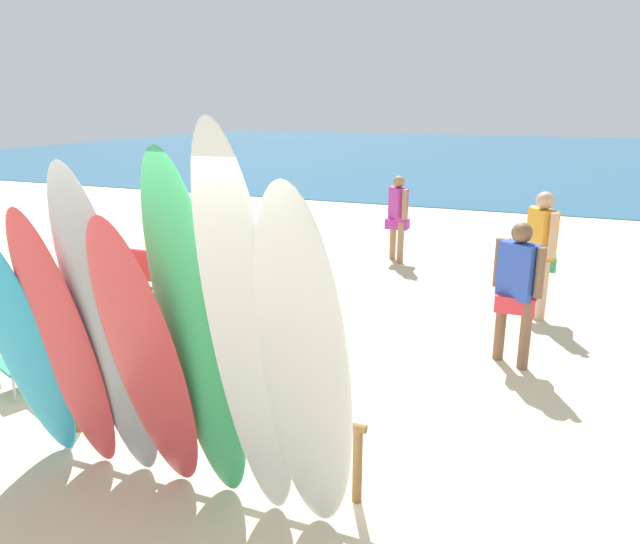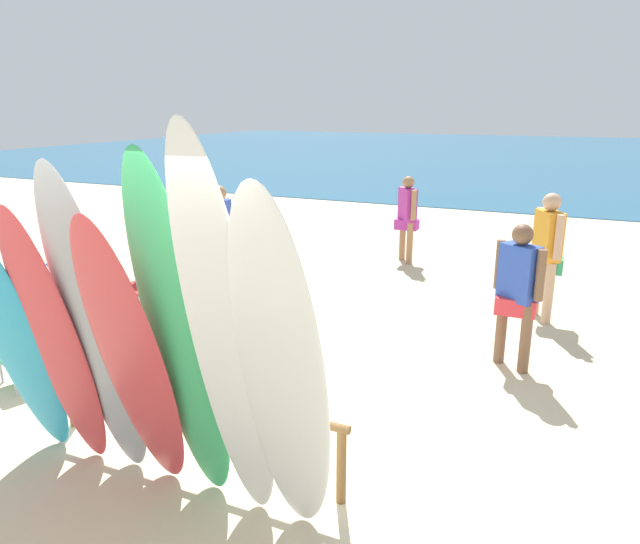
% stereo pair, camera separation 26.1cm
% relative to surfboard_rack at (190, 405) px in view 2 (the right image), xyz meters
% --- Properties ---
extents(ground, '(60.00, 60.00, 0.00)m').
position_rel_surfboard_rack_xyz_m(ground, '(0.00, 14.00, -0.49)').
color(ground, beige).
extents(ocean_water, '(60.00, 40.00, 0.02)m').
position_rel_surfboard_rack_xyz_m(ocean_water, '(0.00, 32.50, -0.48)').
color(ocean_water, '#235B7F').
rests_on(ocean_water, ground).
extents(surfboard_rack, '(2.68, 0.07, 0.62)m').
position_rel_surfboard_rack_xyz_m(surfboard_rack, '(0.00, 0.00, 0.00)').
color(surfboard_rack, brown).
rests_on(surfboard_rack, ground).
extents(surfboard_teal_0, '(0.57, 0.70, 2.03)m').
position_rel_surfboard_rack_xyz_m(surfboard_teal_0, '(-1.13, -0.55, 0.53)').
color(surfboard_teal_0, '#289EC6').
rests_on(surfboard_teal_0, ground).
extents(surfboard_red_1, '(0.51, 0.62, 2.15)m').
position_rel_surfboard_rack_xyz_m(surfboard_red_1, '(-0.73, -0.54, 0.59)').
color(surfboard_red_1, '#D13D42').
rests_on(surfboard_red_1, ground).
extents(surfboard_grey_2, '(0.56, 0.62, 2.44)m').
position_rel_surfboard_rack_xyz_m(surfboard_grey_2, '(-0.36, -0.51, 0.74)').
color(surfboard_grey_2, '#999EA3').
rests_on(surfboard_grey_2, ground).
extents(surfboard_red_3, '(0.59, 0.68, 2.15)m').
position_rel_surfboard_rack_xyz_m(surfboard_red_3, '(-0.03, -0.54, 0.59)').
color(surfboard_red_3, '#D13D42').
rests_on(surfboard_red_3, ground).
extents(surfboard_green_4, '(0.62, 0.67, 2.55)m').
position_rel_surfboard_rack_xyz_m(surfboard_green_4, '(0.35, -0.50, 0.79)').
color(surfboard_green_4, '#38B266').
rests_on(surfboard_green_4, ground).
extents(surfboard_white_5, '(0.50, 0.77, 2.71)m').
position_rel_surfboard_rack_xyz_m(surfboard_white_5, '(0.78, -0.62, 0.87)').
color(surfboard_white_5, white).
rests_on(surfboard_white_5, ground).
extents(surfboard_white_6, '(0.59, 0.73, 2.42)m').
position_rel_surfboard_rack_xyz_m(surfboard_white_6, '(1.14, -0.59, 0.72)').
color(surfboard_white_6, white).
rests_on(surfboard_white_6, ground).
extents(beachgoer_by_water, '(0.41, 0.46, 1.54)m').
position_rel_surfboard_rack_xyz_m(beachgoer_by_water, '(-0.17, 6.65, 0.40)').
color(beachgoer_by_water, '#9E704C').
rests_on(beachgoer_by_water, ground).
extents(beachgoer_photographing, '(0.42, 0.61, 1.62)m').
position_rel_surfboard_rack_xyz_m(beachgoer_photographing, '(-2.18, 3.77, 0.45)').
color(beachgoer_photographing, '#9E704C').
rests_on(beachgoer_photographing, ground).
extents(beachgoer_near_rack, '(0.52, 0.38, 1.58)m').
position_rel_surfboard_rack_xyz_m(beachgoer_near_rack, '(2.11, 2.84, 0.42)').
color(beachgoer_near_rack, brown).
rests_on(beachgoer_near_rack, ground).
extents(beachgoer_midbeach, '(0.44, 0.56, 1.67)m').
position_rel_surfboard_rack_xyz_m(beachgoer_midbeach, '(2.28, 4.54, 0.48)').
color(beachgoer_midbeach, tan).
rests_on(beachgoer_midbeach, ground).
extents(beach_chair_red, '(0.57, 0.79, 0.79)m').
position_rel_surfboard_rack_xyz_m(beach_chair_red, '(-3.30, 1.83, -0.07)').
color(beach_chair_red, '#B7B7BC').
rests_on(beach_chair_red, ground).
extents(beach_chair_blue, '(0.74, 0.87, 0.79)m').
position_rel_surfboard_rack_xyz_m(beach_chair_blue, '(-2.26, 0.60, -0.07)').
color(beach_chair_blue, '#B7B7BC').
rests_on(beach_chair_blue, ground).
extents(beach_chair_striped, '(0.51, 0.69, 0.82)m').
position_rel_surfboard_rack_xyz_m(beach_chair_striped, '(-2.87, 2.85, -0.06)').
color(beach_chair_striped, '#B7B7BC').
rests_on(beach_chair_striped, ground).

